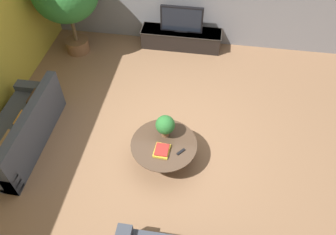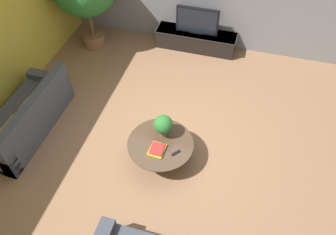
{
  "view_description": "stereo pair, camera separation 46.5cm",
  "coord_description": "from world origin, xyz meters",
  "views": [
    {
      "loc": [
        0.57,
        -3.54,
        4.69
      ],
      "look_at": [
        0.0,
        0.14,
        0.55
      ],
      "focal_mm": 35.0,
      "sensor_mm": 36.0,
      "label": 1
    },
    {
      "loc": [
        1.03,
        -3.44,
        4.69
      ],
      "look_at": [
        0.0,
        0.14,
        0.55
      ],
      "focal_mm": 35.0,
      "sensor_mm": 36.0,
      "label": 2
    }
  ],
  "objects": [
    {
      "name": "ground_plane",
      "position": [
        0.0,
        0.0,
        0.0
      ],
      "size": [
        24.0,
        24.0,
        0.0
      ],
      "primitive_type": "plane",
      "color": "#8C6647"
    },
    {
      "name": "media_console",
      "position": [
        -0.12,
        2.94,
        0.23
      ],
      "size": [
        1.86,
        0.5,
        0.43
      ],
      "color": "black",
      "rests_on": "ground"
    },
    {
      "name": "television",
      "position": [
        -0.12,
        2.94,
        0.73
      ],
      "size": [
        0.95,
        0.13,
        0.6
      ],
      "color": "black",
      "rests_on": "media_console"
    },
    {
      "name": "coffee_table",
      "position": [
        0.01,
        -0.33,
        0.29
      ],
      "size": [
        1.1,
        1.1,
        0.42
      ],
      "color": "#756656",
      "rests_on": "ground"
    },
    {
      "name": "couch_by_wall",
      "position": [
        -2.51,
        -0.36,
        0.29
      ],
      "size": [
        0.84,
        2.07,
        0.84
      ],
      "rotation": [
        0.0,
        0.0,
        -1.57
      ],
      "color": "#3D424C",
      "rests_on": "ground"
    },
    {
      "name": "potted_plant_tabletop",
      "position": [
        -0.0,
        -0.14,
        0.66
      ],
      "size": [
        0.32,
        0.32,
        0.41
      ],
      "color": "brown",
      "rests_on": "coffee_table"
    },
    {
      "name": "book_stack",
      "position": [
        0.0,
        -0.49,
        0.44
      ],
      "size": [
        0.26,
        0.3,
        0.06
      ],
      "color": "gold",
      "rests_on": "coffee_table"
    },
    {
      "name": "remote_black",
      "position": [
        0.3,
        -0.45,
        0.43
      ],
      "size": [
        0.13,
        0.15,
        0.02
      ],
      "primitive_type": "cube",
      "rotation": [
        0.0,
        0.0,
        -0.7
      ],
      "color": "black",
      "rests_on": "coffee_table"
    }
  ]
}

